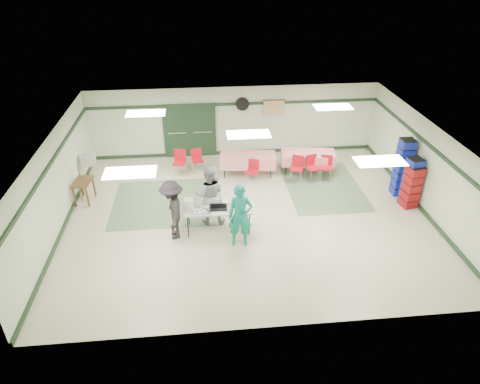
{
  "coord_description": "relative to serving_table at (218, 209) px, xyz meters",
  "views": [
    {
      "loc": [
        -1.33,
        -10.99,
        7.29
      ],
      "look_at": [
        -0.26,
        -0.3,
        1.01
      ],
      "focal_mm": 32.0,
      "sensor_mm": 36.0,
      "label": 1
    }
  ],
  "objects": [
    {
      "name": "floor",
      "position": [
        0.93,
        0.69,
        -0.72
      ],
      "size": [
        11.0,
        11.0,
        0.0
      ],
      "primitive_type": "plane",
      "color": "beige",
      "rests_on": "ground"
    },
    {
      "name": "sheet_tray_right",
      "position": [
        0.53,
        -0.07,
        0.05
      ],
      "size": [
        0.58,
        0.44,
        0.02
      ],
      "primitive_type": "cube",
      "rotation": [
        0.0,
        0.0,
        -0.02
      ],
      "color": "silver",
      "rests_on": "serving_table"
    },
    {
      "name": "chair_d",
      "position": [
        1.36,
        2.81,
        -0.21
      ],
      "size": [
        0.51,
        0.51,
        0.83
      ],
      "rotation": [
        0.0,
        0.0,
        -0.4
      ],
      "color": "red",
      "rests_on": "floor"
    },
    {
      "name": "baking_pan",
      "position": [
        0.01,
        -0.05,
        0.08
      ],
      "size": [
        0.49,
        0.31,
        0.08
      ],
      "primitive_type": "cube",
      "rotation": [
        0.0,
        0.0,
        -0.02
      ],
      "color": "black",
      "rests_on": "serving_table"
    },
    {
      "name": "green_patch_b",
      "position": [
        3.73,
        2.19,
        -0.72
      ],
      "size": [
        2.5,
        3.5,
        0.01
      ],
      "primitive_type": "cube",
      "color": "slate",
      "rests_on": "floor"
    },
    {
      "name": "volunteer_dark",
      "position": [
        -1.27,
        -0.21,
        0.17
      ],
      "size": [
        0.76,
        1.2,
        1.78
      ],
      "primitive_type": "imported",
      "rotation": [
        0.0,
        0.0,
        -1.48
      ],
      "color": "black",
      "rests_on": "floor"
    },
    {
      "name": "double_door_left",
      "position": [
        -1.27,
        5.13,
        0.33
      ],
      "size": [
        0.9,
        0.06,
        2.1
      ],
      "primitive_type": "cube",
      "color": "gray",
      "rests_on": "floor"
    },
    {
      "name": "sheet_tray_left",
      "position": [
        -0.48,
        -0.13,
        0.05
      ],
      "size": [
        0.58,
        0.44,
        0.02
      ],
      "primitive_type": "cube",
      "rotation": [
        0.0,
        0.0,
        -0.02
      ],
      "color": "silver",
      "rests_on": "serving_table"
    },
    {
      "name": "sheet_tray_mid",
      "position": [
        -0.14,
        0.12,
        0.05
      ],
      "size": [
        0.61,
        0.47,
        0.02
      ],
      "primitive_type": "cube",
      "rotation": [
        0.0,
        0.0,
        -0.02
      ],
      "color": "silver",
      "rests_on": "serving_table"
    },
    {
      "name": "trim_back",
      "position": [
        0.93,
        5.16,
        1.33
      ],
      "size": [
        11.0,
        0.06,
        0.1
      ],
      "primitive_type": "cube",
      "color": "#1B331E",
      "rests_on": "wall_back"
    },
    {
      "name": "printer_table",
      "position": [
        -4.22,
        2.03,
        -0.09
      ],
      "size": [
        0.61,
        0.86,
        0.74
      ],
      "rotation": [
        0.0,
        0.0,
        -0.12
      ],
      "color": "brown",
      "rests_on": "floor"
    },
    {
      "name": "wall_front",
      "position": [
        0.93,
        -3.81,
        0.63
      ],
      "size": [
        11.0,
        0.0,
        11.0
      ],
      "primitive_type": "plane",
      "rotation": [
        -1.57,
        0.0,
        0.0
      ],
      "color": "beige",
      "rests_on": "floor"
    },
    {
      "name": "dining_table_a",
      "position": [
        3.45,
        3.38,
        -0.15
      ],
      "size": [
        2.01,
        1.1,
        0.77
      ],
      "rotation": [
        0.0,
        0.0,
        -0.13
      ],
      "color": "red",
      "rests_on": "floor"
    },
    {
      "name": "chair_loose_a",
      "position": [
        -0.56,
        3.86,
        -0.21
      ],
      "size": [
        0.45,
        0.45,
        0.83
      ],
      "rotation": [
        0.0,
        0.0,
        0.19
      ],
      "color": "red",
      "rests_on": "floor"
    },
    {
      "name": "foam_box_stack",
      "position": [
        -0.82,
        0.06,
        0.19
      ],
      "size": [
        0.26,
        0.24,
        0.29
      ],
      "primitive_type": "cube",
      "rotation": [
        0.0,
        0.0,
        -0.02
      ],
      "color": "white",
      "rests_on": "serving_table"
    },
    {
      "name": "volunteer_grey",
      "position": [
        -0.22,
        0.46,
        0.21
      ],
      "size": [
        0.98,
        0.8,
        1.86
      ],
      "primitive_type": "imported",
      "rotation": [
        0.0,
        0.0,
        3.03
      ],
      "color": "gray",
      "rests_on": "floor"
    },
    {
      "name": "baseboard_right",
      "position": [
        6.4,
        0.69,
        -0.66
      ],
      "size": [
        0.06,
        9.0,
        0.12
      ],
      "primitive_type": "cube",
      "rotation": [
        0.0,
        0.0,
        1.57
      ],
      "color": "#1B331E",
      "rests_on": "floor"
    },
    {
      "name": "dining_table_b",
      "position": [
        1.25,
        3.38,
        -0.15
      ],
      "size": [
        2.06,
        1.09,
        0.77
      ],
      "rotation": [
        0.0,
        0.0,
        -0.11
      ],
      "color": "red",
      "rests_on": "floor"
    },
    {
      "name": "serving_table",
      "position": [
        0.0,
        0.0,
        0.0
      ],
      "size": [
        2.02,
        0.86,
        0.76
      ],
      "rotation": [
        0.0,
        0.0,
        -0.02
      ],
      "color": "#ACACA7",
      "rests_on": "floor"
    },
    {
      "name": "chair_c",
      "position": [
        3.97,
        2.81,
        -0.2
      ],
      "size": [
        0.48,
        0.48,
        0.86
      ],
      "rotation": [
        0.0,
        0.0,
        -0.25
      ],
      "color": "red",
      "rests_on": "floor"
    },
    {
      "name": "wall_right",
      "position": [
        6.43,
        0.69,
        0.63
      ],
      "size": [
        0.0,
        9.0,
        9.0
      ],
      "primitive_type": "plane",
      "rotation": [
        1.57,
        0.0,
        -1.57
      ],
      "color": "beige",
      "rests_on": "floor"
    },
    {
      "name": "crate_stack_blue_b",
      "position": [
        6.08,
        1.49,
        0.26
      ],
      "size": [
        0.44,
        0.44,
        1.96
      ],
      "primitive_type": "cube",
      "rotation": [
        0.0,
        0.0,
        -0.01
      ],
      "color": "#1B2DA2",
      "rests_on": "floor"
    },
    {
      "name": "office_printer",
      "position": [
        -4.22,
        3.19,
        0.2
      ],
      "size": [
        0.5,
        0.45,
        0.36
      ],
      "primitive_type": "cube",
      "rotation": [
        0.0,
        0.0,
        0.14
      ],
      "color": "#ABABA6",
      "rests_on": "printer_table"
    },
    {
      "name": "scroll_banner",
      "position": [
        2.43,
        5.13,
        1.13
      ],
      "size": [
        0.8,
        0.02,
        0.6
      ],
      "primitive_type": "cube",
      "color": "#DCB989",
      "rests_on": "wall_back"
    },
    {
      "name": "double_door_right",
      "position": [
        -0.32,
        5.13,
        0.33
      ],
      "size": [
        0.9,
        0.06,
        2.1
      ],
      "primitive_type": "cube",
      "color": "gray",
      "rests_on": "floor"
    },
    {
      "name": "trim_left",
      "position": [
        -4.54,
        0.69,
        1.33
      ],
      "size": [
        0.06,
        9.0,
        0.1
      ],
      "primitive_type": "cube",
      "rotation": [
        0.0,
        0.0,
        1.57
      ],
      "color": "#1B331E",
      "rests_on": "wall_back"
    },
    {
      "name": "trim_right",
      "position": [
        6.4,
        0.69,
        1.33
      ],
      "size": [
        0.06,
        9.0,
        0.1
      ],
      "primitive_type": "cube",
      "rotation": [
        0.0,
        0.0,
        1.57
      ],
      "color": "#1B331E",
      "rests_on": "wall_back"
    },
    {
      "name": "crate_stack_red",
      "position": [
        6.08,
        0.7,
        -0.01
      ],
      "size": [
        0.51,
        0.51,
        1.41
      ],
      "primitive_type": "cube",
      "rotation": [
        0.0,
        0.0,
        0.2
      ],
      "color": "maroon",
      "rests_on": "floor"
    },
    {
      "name": "volunteer_teal",
      "position": [
        0.56,
        -0.73,
        0.2
      ],
      "size": [
        0.69,
        0.48,
        1.84
      ],
      "primitive_type": "imported",
      "rotation": [
        0.0,
        0.0,
        -0.06
      ],
      "color": "#12806D",
      "rests_on": "floor"
    },
    {
      "name": "wall_back",
      "position": [
        0.93,
        5.19,
        0.63
      ],
      "size": [
        11.0,
        0.0,
        11.0
      ],
      "primitive_type": "plane",
      "rotation": [
        1.57,
        0.0,
        0.0
      ],
      "color": "beige",
      "rests_on": "floor"
    },
    {
      "name": "baseboard_back",
      "position": [
        0.93,
        5.16,
        -0.66
      ],
      "size": [
        11.0,
        0.06,
        0.12
      ],
      "primitive_type": "cube",
      "color": "#1B331E",
      "rests_on": "floor"
    },
    {
      "name": "wall_fan",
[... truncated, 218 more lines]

